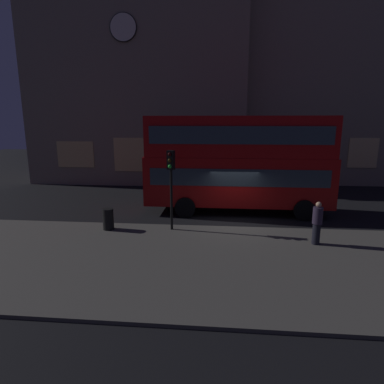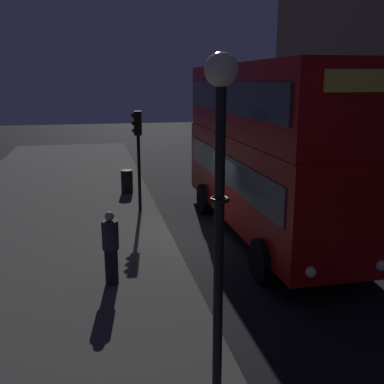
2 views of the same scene
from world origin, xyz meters
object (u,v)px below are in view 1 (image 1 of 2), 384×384
Objects in this scene: double_decker_bus at (238,160)px; pedestrian at (317,223)px; litter_bin at (108,219)px; traffic_light_near_kerb at (171,173)px.

double_decker_bus is 5.73× the size of pedestrian.
traffic_light_near_kerb is at bearing 4.87° from litter_bin.
traffic_light_near_kerb is 2.06× the size of pedestrian.
pedestrian reaches higher than litter_bin.
double_decker_bus is 4.82m from traffic_light_near_kerb.
pedestrian is (3.01, -4.91, -1.95)m from double_decker_bus.
traffic_light_near_kerb is at bearing 32.13° from pedestrian.
pedestrian is 1.80× the size of litter_bin.
double_decker_bus reaches higher than traffic_light_near_kerb.
traffic_light_near_kerb reaches higher than litter_bin.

